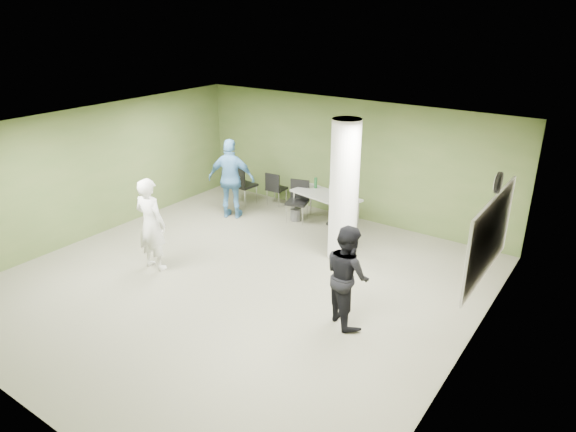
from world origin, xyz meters
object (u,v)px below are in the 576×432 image
Objects in this scene: chair_back_left at (242,182)px; man_black at (347,275)px; man_blue at (231,179)px; woman_white at (151,224)px; folding_table at (325,196)px.

chair_back_left is 5.66m from man_black.
man_blue is at bearing 119.58° from chair_back_left.
woman_white reaches higher than chair_back_left.
chair_back_left is at bearing -81.77° from woman_white.
woman_white is (-1.64, -3.64, 0.19)m from folding_table.
man_blue is at bearing -147.86° from folding_table.
folding_table is 2.25m from man_blue.
man_black is (4.72, -3.12, 0.24)m from chair_back_left.
folding_table is 0.90× the size of man_blue.
folding_table is 3.89m from man_black.
chair_back_left is (-2.43, -0.02, -0.12)m from folding_table.
man_blue reaches higher than folding_table.
folding_table is 1.04× the size of man_black.
man_blue reaches higher than woman_white.
folding_table reaches higher than chair_back_left.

